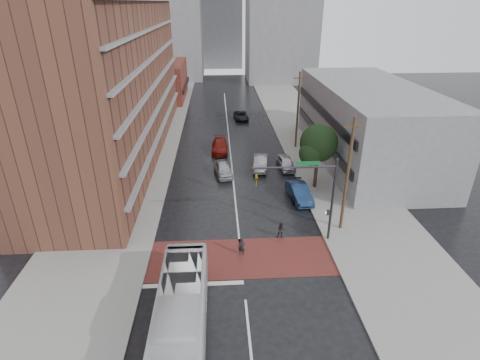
{
  "coord_description": "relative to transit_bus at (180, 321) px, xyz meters",
  "views": [
    {
      "loc": [
        -1.5,
        -22.77,
        17.76
      ],
      "look_at": [
        0.31,
        7.04,
        3.5
      ],
      "focal_mm": 28.0,
      "sensor_mm": 36.0,
      "label": 1
    }
  ],
  "objects": [
    {
      "name": "utility_pole_far",
      "position": [
        12.7,
        31.13,
        3.51
      ],
      "size": [
        1.6,
        0.26,
        10.0
      ],
      "color": "#473321",
      "rests_on": "ground"
    },
    {
      "name": "utility_pole_near",
      "position": [
        12.7,
        11.13,
        3.51
      ],
      "size": [
        1.6,
        0.26,
        10.0
      ],
      "color": "#473321",
      "rests_on": "ground"
    },
    {
      "name": "storefront_west",
      "position": [
        -8.1,
        61.13,
        1.87
      ],
      "size": [
        8.0,
        16.0,
        7.0
      ],
      "primitive_type": "cube",
      "color": "maroon",
      "rests_on": "ground"
    },
    {
      "name": "distant_tower_center",
      "position": [
        3.9,
        102.13,
        10.37
      ],
      "size": [
        12.0,
        10.0,
        24.0
      ],
      "primitive_type": "cube",
      "color": "gray",
      "rests_on": "ground"
    },
    {
      "name": "pedestrian_a",
      "position": [
        3.96,
        8.0,
        -0.87
      ],
      "size": [
        0.63,
        0.5,
        1.52
      ],
      "primitive_type": "imported",
      "rotation": [
        0.0,
        0.0,
        -0.29
      ],
      "color": "black",
      "rests_on": "ground"
    },
    {
      "name": "pedestrian_b",
      "position": [
        7.36,
        10.13,
        -0.91
      ],
      "size": [
        0.76,
        0.63,
        1.44
      ],
      "primitive_type": "imported",
      "rotation": [
        0.0,
        0.0,
        -0.12
      ],
      "color": "black",
      "rests_on": "ground"
    },
    {
      "name": "transit_bus",
      "position": [
        0.0,
        0.0,
        0.0
      ],
      "size": [
        2.77,
        11.71,
        3.26
      ],
      "primitive_type": "imported",
      "rotation": [
        0.0,
        0.0,
        -0.0
      ],
      "color": "silver",
      "rests_on": "ground"
    },
    {
      "name": "suv_travel",
      "position": [
        6.26,
        44.92,
        -0.99
      ],
      "size": [
        2.42,
        4.71,
        1.27
      ],
      "primitive_type": "imported",
      "rotation": [
        0.0,
        0.0,
        0.07
      ],
      "color": "black",
      "rests_on": "ground"
    },
    {
      "name": "car_travel_c",
      "position": [
        2.53,
        30.32,
        -0.89
      ],
      "size": [
        2.2,
        5.17,
        1.49
      ],
      "primitive_type": "imported",
      "rotation": [
        0.0,
        0.0,
        -0.02
      ],
      "color": "#67100B",
      "rests_on": "ground"
    },
    {
      "name": "apartment_block",
      "position": [
        -10.1,
        31.13,
        12.37
      ],
      "size": [
        10.0,
        44.0,
        28.0
      ],
      "primitive_type": "cube",
      "color": "brown",
      "rests_on": "ground"
    },
    {
      "name": "distant_tower_east",
      "position": [
        17.9,
        79.13,
        16.37
      ],
      "size": [
        16.0,
        14.0,
        36.0
      ],
      "primitive_type": "cube",
      "color": "gray",
      "rests_on": "ground"
    },
    {
      "name": "signal_mast",
      "position": [
        9.74,
        9.63,
        3.1
      ],
      "size": [
        6.5,
        0.3,
        7.2
      ],
      "color": "#2D2D33",
      "rests_on": "ground"
    },
    {
      "name": "car_travel_b",
      "position": [
        7.23,
        24.44,
        -0.89
      ],
      "size": [
        2.17,
        4.64,
        1.47
      ],
      "primitive_type": "imported",
      "rotation": [
        0.0,
        0.0,
        -0.14
      ],
      "color": "#9C9FA3",
      "rests_on": "ground"
    },
    {
      "name": "car_parked_mid",
      "position": [
        10.2,
        17.13,
        -1.0
      ],
      "size": [
        1.78,
        4.35,
        1.26
      ],
      "primitive_type": "imported",
      "rotation": [
        0.0,
        0.0,
        0.0
      ],
      "color": "black",
      "rests_on": "ground"
    },
    {
      "name": "car_travel_a",
      "position": [
        2.83,
        22.89,
        -0.9
      ],
      "size": [
        2.38,
        4.52,
        1.47
      ],
      "primitive_type": "imported",
      "rotation": [
        0.0,
        0.0,
        0.15
      ],
      "color": "#AFB2B7",
      "rests_on": "ground"
    },
    {
      "name": "crosswalk",
      "position": [
        3.9,
        7.63,
        -1.62
      ],
      "size": [
        14.0,
        5.0,
        0.02
      ],
      "primitive_type": "cube",
      "color": "maroon",
      "rests_on": "ground"
    },
    {
      "name": "car_parked_far",
      "position": [
        10.2,
        24.33,
        -0.91
      ],
      "size": [
        1.94,
        4.31,
        1.44
      ],
      "primitive_type": "imported",
      "rotation": [
        0.0,
        0.0,
        0.06
      ],
      "color": "#B2B3BA",
      "rests_on": "ground"
    },
    {
      "name": "street_tree",
      "position": [
        12.41,
        19.16,
        3.1
      ],
      "size": [
        4.2,
        4.1,
        6.9
      ],
      "color": "#332319",
      "rests_on": "ground"
    },
    {
      "name": "sidewalk_east",
      "position": [
        15.4,
        32.13,
        -1.55
      ],
      "size": [
        9.0,
        90.0,
        0.15
      ],
      "primitive_type": "cube",
      "color": "gray",
      "rests_on": "ground"
    },
    {
      "name": "ground",
      "position": [
        3.9,
        7.13,
        -1.63
      ],
      "size": [
        160.0,
        160.0,
        0.0
      ],
      "primitive_type": "plane",
      "color": "black",
      "rests_on": "ground"
    },
    {
      "name": "distant_tower_west",
      "position": [
        -10.1,
        85.13,
        14.37
      ],
      "size": [
        18.0,
        16.0,
        32.0
      ],
      "primitive_type": "cube",
      "color": "gray",
      "rests_on": "ground"
    },
    {
      "name": "building_east",
      "position": [
        20.4,
        27.13,
        2.87
      ],
      "size": [
        11.0,
        26.0,
        9.0
      ],
      "primitive_type": "cube",
      "color": "gray",
      "rests_on": "ground"
    },
    {
      "name": "sidewalk_west",
      "position": [
        -7.6,
        32.13,
        -1.55
      ],
      "size": [
        9.0,
        90.0,
        0.15
      ],
      "primitive_type": "cube",
      "color": "gray",
      "rests_on": "ground"
    },
    {
      "name": "car_parked_near",
      "position": [
        10.2,
        16.64,
        -0.85
      ],
      "size": [
        2.17,
        4.88,
        1.56
      ],
      "primitive_type": "imported",
      "rotation": [
        0.0,
        0.0,
        0.11
      ],
      "color": "navy",
      "rests_on": "ground"
    }
  ]
}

